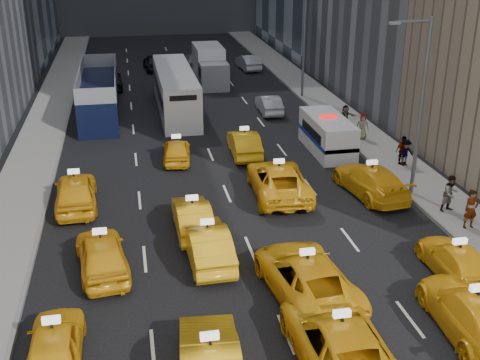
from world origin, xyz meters
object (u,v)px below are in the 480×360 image
Objects in this scene: city_bus at (175,91)px; pedestrian_0 at (471,209)px; nypd_van at (327,135)px; double_decker at (99,93)px; box_truck at (210,66)px.

city_bus is 24.82m from pedestrian_0.
double_decker is (-13.91, 10.74, 0.62)m from nypd_van.
double_decker reaches higher than pedestrian_0.
nypd_van reaches higher than pedestrian_0.
double_decker is 6.34× the size of pedestrian_0.
nypd_van is 13.57m from city_bus.
city_bus is (-8.34, 10.70, 0.51)m from nypd_van.
double_decker reaches higher than box_truck.
nypd_van is 11.78m from pedestrian_0.
nypd_van is 0.45× the size of city_bus.
pedestrian_0 is at bearing -73.94° from nypd_van.
box_truck is (3.82, 8.42, 0.01)m from city_bus.
box_truck is (9.39, 8.38, -0.10)m from double_decker.
nypd_van is at bearing -77.54° from box_truck.
double_decker is 1.65× the size of box_truck.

